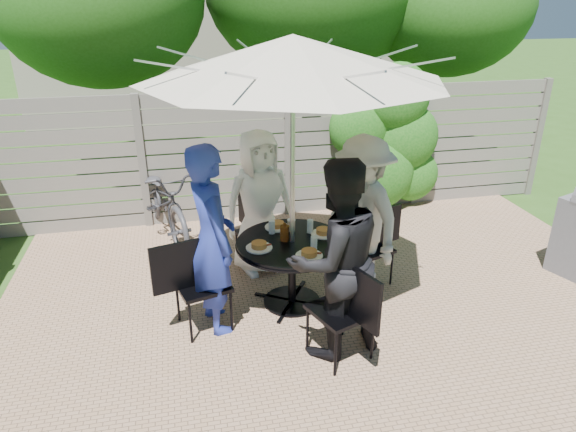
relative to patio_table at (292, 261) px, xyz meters
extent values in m
plane|color=#2C4D18|center=(0.46, -0.65, -0.51)|extent=(60.00, 60.00, 0.00)
cube|color=#A17A5D|center=(0.46, -0.15, -0.50)|extent=(7.00, 6.00, 0.02)
cube|color=slate|center=(0.46, 2.35, 0.41)|extent=(8.00, 0.10, 1.85)
ellipsoid|color=#165914|center=(1.86, 2.20, 0.39)|extent=(1.20, 0.70, 1.80)
cube|color=gray|center=(0.46, 11.35, 1.99)|extent=(10.00, 6.00, 5.00)
ellipsoid|color=#205012|center=(3.66, 4.15, 2.32)|extent=(2.80, 2.80, 2.38)
cylinder|color=black|center=(0.00, 0.00, 0.21)|extent=(1.35, 1.35, 0.03)
cylinder|color=black|center=(0.00, 0.00, -0.15)|extent=(0.08, 0.08, 0.72)
cylinder|color=black|center=(0.00, 0.00, -0.49)|extent=(0.60, 0.60, 0.04)
cylinder|color=silver|center=(0.00, 0.00, 0.77)|extent=(0.05, 0.05, 2.56)
cone|color=beige|center=(0.00, 0.00, 1.99)|extent=(3.37, 3.37, 0.39)
cube|color=black|center=(-0.23, 0.92, -0.10)|extent=(0.52, 0.52, 0.03)
cube|color=black|center=(-0.30, 1.11, 0.12)|extent=(0.17, 0.39, 0.41)
imported|color=white|center=(-0.20, 0.81, 0.33)|extent=(0.93, 0.72, 1.69)
cube|color=black|center=(-0.92, -0.23, -0.03)|extent=(0.57, 0.57, 0.04)
cube|color=black|center=(-1.15, -0.29, 0.22)|extent=(0.46, 0.15, 0.48)
imported|color=#223197|center=(-0.81, -0.20, 0.41)|extent=(0.59, 0.76, 1.85)
cube|color=black|center=(0.23, -0.92, -0.03)|extent=(0.61, 0.61, 0.04)
cube|color=black|center=(0.31, -1.14, 0.23)|extent=(0.20, 0.46, 0.49)
imported|color=black|center=(0.20, -0.81, 0.41)|extent=(1.03, 0.89, 1.84)
cube|color=black|center=(0.92, 0.23, -0.08)|extent=(0.54, 0.54, 0.03)
cube|color=black|center=(1.12, 0.30, 0.15)|extent=(0.41, 0.17, 0.43)
imported|color=#A9A8A4|center=(0.81, 0.20, 0.35)|extent=(0.89, 1.23, 1.72)
cylinder|color=white|center=(-0.09, 0.35, 0.23)|extent=(0.26, 0.26, 0.01)
cylinder|color=#BD7337|center=(-0.09, 0.35, 0.26)|extent=(0.15, 0.15, 0.05)
cylinder|color=white|center=(-0.35, -0.09, 0.23)|extent=(0.26, 0.26, 0.01)
cylinder|color=#BD7337|center=(-0.35, -0.09, 0.26)|extent=(0.15, 0.15, 0.05)
cylinder|color=white|center=(0.09, -0.35, 0.23)|extent=(0.26, 0.26, 0.01)
cylinder|color=#BD7337|center=(0.09, -0.35, 0.26)|extent=(0.15, 0.15, 0.05)
cylinder|color=white|center=(0.35, 0.09, 0.23)|extent=(0.26, 0.26, 0.01)
cylinder|color=#BD7337|center=(0.35, 0.09, 0.26)|extent=(0.15, 0.15, 0.05)
cylinder|color=silver|center=(-0.16, 0.23, 0.29)|extent=(0.07, 0.07, 0.14)
cylinder|color=silver|center=(0.16, -0.23, 0.29)|extent=(0.07, 0.07, 0.14)
cylinder|color=silver|center=(0.23, 0.16, 0.29)|extent=(0.07, 0.07, 0.14)
cylinder|color=#59280C|center=(-0.07, 0.03, 0.30)|extent=(0.09, 0.09, 0.16)
cylinder|color=#C6B293|center=(0.04, 0.24, 0.28)|extent=(0.08, 0.08, 0.12)
imported|color=#333338|center=(-1.28, 1.95, -0.01)|extent=(1.20, 2.04, 1.01)
camera|label=1|loc=(-1.02, -4.50, 2.51)|focal=32.00mm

